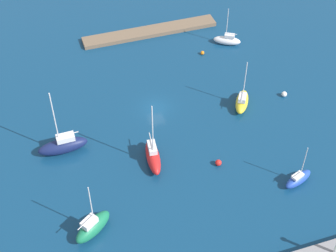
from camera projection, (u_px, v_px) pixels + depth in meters
water at (156, 108)px, 78.95m from camera, size 160.00×160.00×0.00m
pier_dock at (150, 32)px, 93.46m from camera, size 24.98×3.19×0.71m
sailboat_navy_west_end at (63, 145)px, 71.41m from camera, size 7.07×2.36×10.95m
sailboat_white_off_beacon at (227, 40)px, 90.61m from camera, size 5.01×3.85×7.19m
sailboat_blue_mid_basin at (298, 179)px, 67.57m from camera, size 4.82×2.98×6.61m
sailboat_yellow_far_south at (242, 101)px, 78.52m from camera, size 4.41×5.57×8.22m
sailboat_red_lone_south at (153, 156)px, 70.07m from camera, size 2.59×6.68×10.68m
sailboat_green_lone_north at (93, 226)px, 61.66m from camera, size 5.70×4.81×8.35m
mooring_buoy_red at (218, 163)px, 70.10m from camera, size 0.90×0.90×0.90m
mooring_buoy_orange at (202, 53)px, 88.74m from camera, size 0.67×0.67×0.67m
mooring_buoy_white at (284, 94)px, 80.59m from camera, size 0.88×0.88×0.88m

